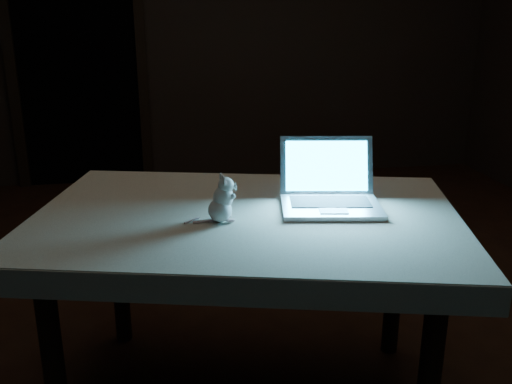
{
  "coord_description": "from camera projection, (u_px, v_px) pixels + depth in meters",
  "views": [
    {
      "loc": [
        -0.5,
        -2.18,
        1.38
      ],
      "look_at": [
        -0.2,
        -0.39,
        0.79
      ],
      "focal_mm": 40.0,
      "sensor_mm": 36.0,
      "label": 1
    }
  ],
  "objects": [
    {
      "name": "plush_mouse",
      "position": [
        220.0,
        199.0,
        1.82
      ],
      "size": [
        0.12,
        0.12,
        0.15
      ],
      "primitive_type": null,
      "rotation": [
        0.0,
        0.0,
        -0.09
      ],
      "color": "silver",
      "rests_on": "tablecloth"
    },
    {
      "name": "doorway",
      "position": [
        76.0,
        50.0,
        4.39
      ],
      "size": [
        1.06,
        0.36,
        2.13
      ],
      "primitive_type": null,
      "color": "black",
      "rests_on": "back_wall"
    },
    {
      "name": "table",
      "position": [
        247.0,
        309.0,
        2.03
      ],
      "size": [
        1.5,
        1.16,
        0.71
      ],
      "primitive_type": null,
      "rotation": [
        0.0,
        0.0,
        -0.25
      ],
      "color": "black",
      "rests_on": "floor"
    },
    {
      "name": "back_wall",
      "position": [
        218.0,
        18.0,
        4.49
      ],
      "size": [
        4.5,
        0.04,
        2.6
      ],
      "primitive_type": "cube",
      "color": "black",
      "rests_on": "ground"
    },
    {
      "name": "laptop",
      "position": [
        332.0,
        178.0,
        1.91
      ],
      "size": [
        0.38,
        0.34,
        0.23
      ],
      "primitive_type": null,
      "rotation": [
        0.0,
        0.0,
        -0.17
      ],
      "color": "#B3B4B8",
      "rests_on": "tablecloth"
    },
    {
      "name": "tablecloth",
      "position": [
        262.0,
        226.0,
        1.92
      ],
      "size": [
        1.46,
        1.0,
        0.08
      ],
      "primitive_type": null,
      "rotation": [
        0.0,
        0.0,
        -0.04
      ],
      "color": "beige",
      "rests_on": "table"
    },
    {
      "name": "floor",
      "position": [
        284.0,
        331.0,
        2.55
      ],
      "size": [
        5.0,
        5.0,
        0.0
      ],
      "primitive_type": "plane",
      "color": "black",
      "rests_on": "ground"
    }
  ]
}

